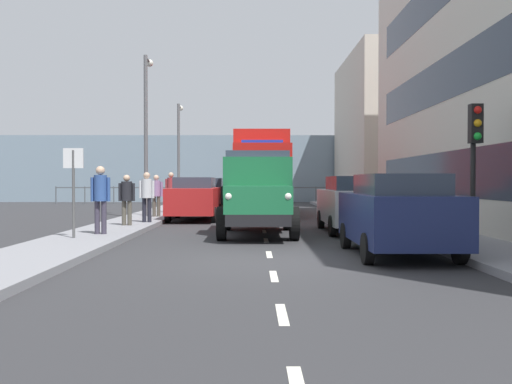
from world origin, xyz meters
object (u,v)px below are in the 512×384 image
(pedestrian_in_dark_coat, at_px, (171,189))
(traffic_light_near, at_px, (475,142))
(car_black_oppositeside_1, at_px, (208,194))
(pedestrian_strolling, at_px, (147,193))
(car_navy_kerbside_near, at_px, (397,213))
(truck_vintage_green, at_px, (258,195))
(pedestrian_couple_b, at_px, (100,194))
(lamp_post_far, at_px, (179,144))
(pedestrian_near_railing, at_px, (127,196))
(car_silver_kerbside_1, at_px, (352,203))
(pedestrian_couple_a, at_px, (156,192))
(lorry_cargo_red, at_px, (261,170))
(car_red_oppositeside_0, at_px, (195,198))
(lamp_post_promenade, at_px, (146,121))
(street_sign, at_px, (73,177))

(pedestrian_in_dark_coat, relative_size, traffic_light_near, 0.57)
(car_black_oppositeside_1, distance_m, pedestrian_strolling, 9.73)
(car_navy_kerbside_near, xyz_separation_m, car_black_oppositeside_1, (5.40, -17.44, 0.00))
(truck_vintage_green, xyz_separation_m, pedestrian_couple_b, (4.24, 1.05, 0.06))
(lamp_post_far, bearing_deg, pedestrian_near_railing, 91.21)
(car_silver_kerbside_1, height_order, pedestrian_in_dark_coat, pedestrian_in_dark_coat)
(car_navy_kerbside_near, height_order, traffic_light_near, traffic_light_near)
(car_silver_kerbside_1, height_order, pedestrian_couple_a, pedestrian_couple_a)
(lorry_cargo_red, distance_m, pedestrian_couple_b, 12.44)
(car_red_oppositeside_0, height_order, pedestrian_in_dark_coat, pedestrian_in_dark_coat)
(lorry_cargo_red, relative_size, pedestrian_in_dark_coat, 4.50)
(car_red_oppositeside_0, relative_size, pedestrian_in_dark_coat, 2.54)
(car_red_oppositeside_0, bearing_deg, pedestrian_near_railing, 69.38)
(pedestrian_near_railing, relative_size, lamp_post_promenade, 0.24)
(pedestrian_couple_a, bearing_deg, car_navy_kerbside_near, 122.28)
(lamp_post_promenade, bearing_deg, street_sign, 89.97)
(pedestrian_couple_a, bearing_deg, lorry_cargo_red, -137.17)
(pedestrian_strolling, xyz_separation_m, traffic_light_near, (-8.82, 6.63, 1.30))
(pedestrian_strolling, bearing_deg, lorry_cargo_red, -119.66)
(car_silver_kerbside_1, bearing_deg, pedestrian_couple_b, 16.81)
(car_red_oppositeside_0, relative_size, pedestrian_couple_b, 2.53)
(pedestrian_couple_b, relative_size, pedestrian_near_railing, 1.12)
(truck_vintage_green, relative_size, street_sign, 2.51)
(car_silver_kerbside_1, distance_m, lamp_post_far, 18.25)
(truck_vintage_green, height_order, pedestrian_in_dark_coat, truck_vintage_green)
(pedestrian_couple_b, height_order, traffic_light_near, traffic_light_near)
(traffic_light_near, relative_size, lamp_post_promenade, 0.48)
(street_sign, bearing_deg, lamp_post_promenade, -90.03)
(pedestrian_in_dark_coat, height_order, lamp_post_promenade, lamp_post_promenade)
(car_navy_kerbside_near, relative_size, pedestrian_strolling, 2.39)
(car_black_oppositeside_1, height_order, pedestrian_near_railing, pedestrian_near_railing)
(car_red_oppositeside_0, xyz_separation_m, pedestrian_couple_b, (1.76, 7.59, 0.34))
(truck_vintage_green, bearing_deg, lamp_post_promenade, -59.12)
(pedestrian_couple_a, bearing_deg, street_sign, 86.00)
(lorry_cargo_red, bearing_deg, pedestrian_strolling, 60.34)
(lorry_cargo_red, xyz_separation_m, car_navy_kerbside_near, (-2.67, 14.95, -1.18))
(car_black_oppositeside_1, distance_m, pedestrian_in_dark_coat, 3.80)
(truck_vintage_green, distance_m, traffic_light_near, 6.10)
(car_navy_kerbside_near, bearing_deg, lamp_post_promenade, -58.20)
(lamp_post_far, relative_size, street_sign, 2.66)
(car_black_oppositeside_1, bearing_deg, traffic_light_near, 114.71)
(pedestrian_couple_a, height_order, lamp_post_far, lamp_post_far)
(street_sign, bearing_deg, pedestrian_couple_b, -110.47)
(pedestrian_in_dark_coat, relative_size, lamp_post_promenade, 0.27)
(car_black_oppositeside_1, distance_m, street_sign, 15.29)
(pedestrian_near_railing, bearing_deg, traffic_light_near, 150.44)
(truck_vintage_green, xyz_separation_m, car_silver_kerbside_1, (-2.91, -1.11, -0.28))
(pedestrian_near_railing, bearing_deg, pedestrian_strolling, -105.23)
(lorry_cargo_red, height_order, car_black_oppositeside_1, lorry_cargo_red)
(car_silver_kerbside_1, distance_m, lamp_post_promenade, 10.54)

